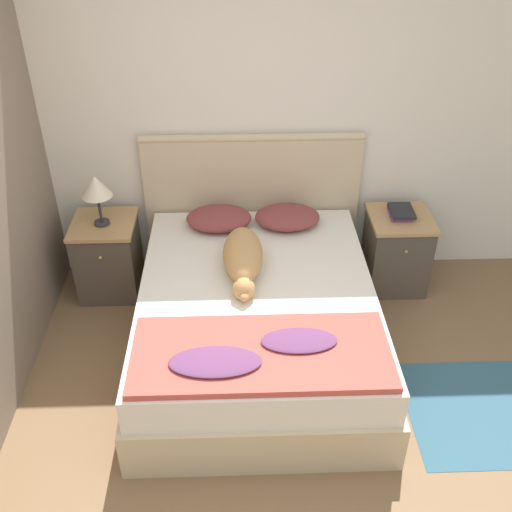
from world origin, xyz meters
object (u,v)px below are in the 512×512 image
(nightstand_right, at_px, (396,251))
(dog, at_px, (243,257))
(nightstand_left, at_px, (109,257))
(book_stack, at_px, (401,212))
(pillow_right, at_px, (287,217))
(table_lamp, at_px, (96,188))
(pillow_left, at_px, (219,218))
(bed, at_px, (257,321))

(nightstand_right, height_order, dog, dog)
(nightstand_left, bearing_deg, book_stack, 0.76)
(pillow_right, bearing_deg, table_lamp, -179.13)
(nightstand_right, relative_size, table_lamp, 1.58)
(dog, bearing_deg, pillow_left, 106.69)
(pillow_left, relative_size, table_lamp, 1.24)
(table_lamp, bearing_deg, pillow_left, 1.38)
(pillow_right, height_order, table_lamp, table_lamp)
(nightstand_right, xyz_separation_m, table_lamp, (-2.16, -0.02, 0.58))
(pillow_right, bearing_deg, dog, -120.80)
(nightstand_right, bearing_deg, bed, -145.70)
(bed, height_order, nightstand_right, nightstand_right)
(pillow_right, bearing_deg, bed, -108.48)
(dog, xyz_separation_m, table_lamp, (-1.00, 0.53, 0.23))
(nightstand_left, xyz_separation_m, dog, (1.00, -0.55, 0.35))
(bed, relative_size, nightstand_left, 3.26)
(table_lamp, bearing_deg, nightstand_left, 90.00)
(pillow_left, xyz_separation_m, table_lamp, (-0.83, -0.02, 0.27))
(pillow_right, distance_m, dog, 0.64)
(pillow_left, distance_m, dog, 0.58)
(nightstand_left, height_order, pillow_left, pillow_left)
(book_stack, bearing_deg, dog, -153.50)
(book_stack, bearing_deg, pillow_right, -178.21)
(pillow_right, height_order, dog, dog)
(dog, distance_m, book_stack, 1.29)
(nightstand_left, xyz_separation_m, book_stack, (2.16, 0.03, 0.32))
(pillow_right, bearing_deg, nightstand_right, -0.19)
(bed, height_order, pillow_left, pillow_left)
(bed, relative_size, pillow_left, 4.13)
(nightstand_right, height_order, book_stack, book_stack)
(nightstand_left, bearing_deg, dog, -28.80)
(dog, xyz_separation_m, book_stack, (1.16, 0.58, -0.03))
(bed, bearing_deg, nightstand_right, 34.30)
(nightstand_left, xyz_separation_m, nightstand_right, (2.16, 0.00, 0.00))
(nightstand_left, bearing_deg, pillow_right, 0.12)
(pillow_right, relative_size, book_stack, 2.01)
(nightstand_left, height_order, nightstand_right, same)
(nightstand_right, distance_m, pillow_left, 1.36)
(bed, relative_size, book_stack, 8.29)
(pillow_left, height_order, table_lamp, table_lamp)
(table_lamp, bearing_deg, book_stack, 1.22)
(nightstand_right, bearing_deg, table_lamp, -179.54)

